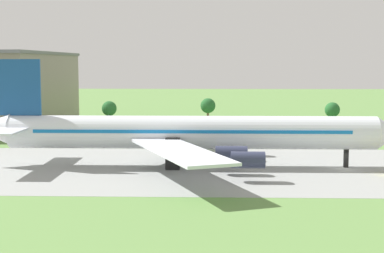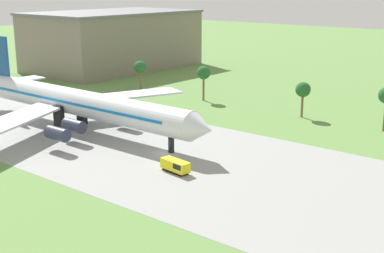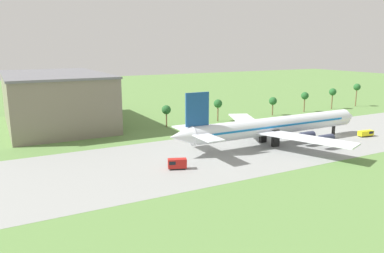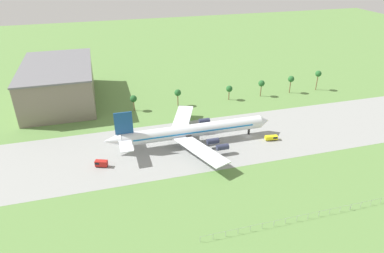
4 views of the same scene
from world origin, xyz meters
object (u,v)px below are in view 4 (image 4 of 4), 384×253
(baggage_tug, at_px, (101,163))
(terminal_building, at_px, (59,83))
(no_stopping_sign, at_px, (350,208))
(catering_van, at_px, (272,138))
(jet_airliner, at_px, (191,131))

(baggage_tug, distance_m, terminal_building, 75.96)
(terminal_building, bearing_deg, no_stopping_sign, -51.58)
(baggage_tug, bearing_deg, terminal_building, 104.07)
(no_stopping_sign, height_order, terminal_building, terminal_building)
(catering_van, xyz_separation_m, no_stopping_sign, (3.20, -49.03, -0.10))
(jet_airliner, relative_size, baggage_tug, 14.34)
(catering_van, bearing_deg, baggage_tug, -179.35)
(catering_van, height_order, terminal_building, terminal_building)
(catering_van, distance_m, no_stopping_sign, 49.13)
(catering_van, relative_size, no_stopping_sign, 3.44)
(no_stopping_sign, bearing_deg, jet_airliner, 124.35)
(baggage_tug, height_order, no_stopping_sign, baggage_tug)
(baggage_tug, xyz_separation_m, terminal_building, (-18.34, 73.17, 8.96))
(jet_airliner, distance_m, catering_van, 36.63)
(baggage_tug, xyz_separation_m, catering_van, (74.70, 0.85, -0.33))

